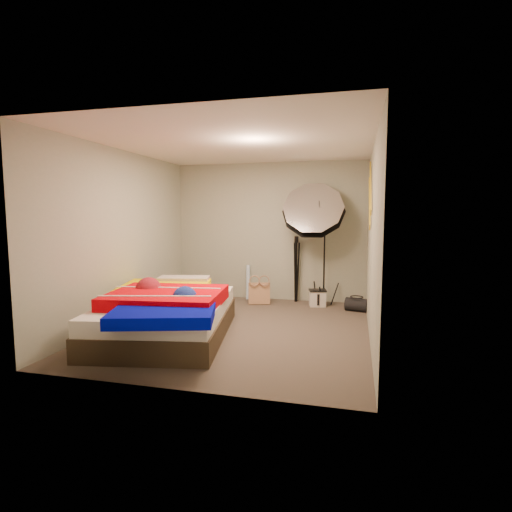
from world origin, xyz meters
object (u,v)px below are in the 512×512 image
(camera_tripod, at_px, (296,264))
(duffel_bag, at_px, (357,305))
(camera_case, at_px, (317,299))
(tote_bag, at_px, (259,293))
(photo_umbrella, at_px, (314,213))
(wrapping_roll, at_px, (248,282))
(bed, at_px, (167,312))

(camera_tripod, bearing_deg, duffel_bag, -23.94)
(camera_case, bearing_deg, duffel_bag, -30.26)
(tote_bag, bearing_deg, photo_umbrella, -9.14)
(tote_bag, xyz_separation_m, wrapping_roll, (-0.30, 0.34, 0.13))
(tote_bag, relative_size, bed, 0.15)
(camera_case, bearing_deg, tote_bag, 170.65)
(camera_case, xyz_separation_m, camera_tripod, (-0.41, 0.27, 0.54))
(wrapping_roll, height_order, photo_umbrella, photo_umbrella)
(camera_case, height_order, camera_tripod, camera_tripod)
(camera_case, bearing_deg, camera_tripod, 133.27)
(camera_tripod, bearing_deg, tote_bag, -150.38)
(duffel_bag, bearing_deg, bed, -126.76)
(camera_tripod, bearing_deg, photo_umbrella, -35.33)
(bed, bearing_deg, tote_bag, 71.05)
(tote_bag, bearing_deg, camera_tripod, 13.38)
(wrapping_roll, distance_m, camera_tripod, 0.97)
(wrapping_roll, bearing_deg, tote_bag, -49.22)
(camera_case, distance_m, camera_tripod, 0.74)
(bed, bearing_deg, camera_case, 51.34)
(wrapping_roll, bearing_deg, camera_tripod, -0.17)
(tote_bag, bearing_deg, duffel_bag, -20.72)
(photo_umbrella, bearing_deg, camera_tripod, 144.67)
(photo_umbrella, distance_m, camera_tripod, 1.00)
(camera_case, xyz_separation_m, duffel_bag, (0.65, -0.20, -0.03))
(duffel_bag, relative_size, bed, 0.14)
(photo_umbrella, bearing_deg, wrapping_roll, 169.33)
(camera_case, height_order, bed, bed)
(tote_bag, relative_size, camera_case, 1.41)
(camera_case, distance_m, photo_umbrella, 1.47)
(tote_bag, height_order, camera_tripod, camera_tripod)
(camera_case, xyz_separation_m, photo_umbrella, (-0.09, 0.05, 1.47))
(tote_bag, distance_m, photo_umbrella, 1.69)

